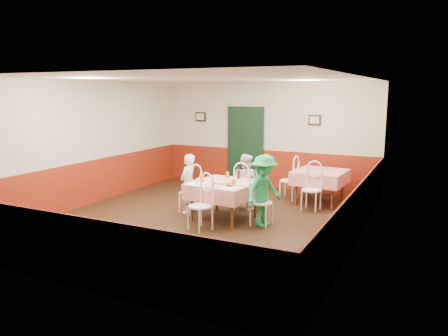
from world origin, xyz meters
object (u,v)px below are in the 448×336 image
at_px(chair_near, 200,206).
at_px(diner_far, 246,182).
at_px(chair_right, 261,203).
at_px(pizza, 223,182).
at_px(wallet, 229,186).
at_px(beer_bottle, 238,174).
at_px(second_table, 320,187).
at_px(chair_second_a, 289,181).
at_px(glass_a, 202,178).
at_px(chair_far, 244,189).
at_px(glass_c, 227,175).
at_px(diner_left, 188,184).
at_px(chair_second_b, 311,190).
at_px(main_table, 224,201).
at_px(diner_right, 264,191).
at_px(glass_b, 234,183).
at_px(chair_left, 190,192).

relative_size(chair_near, diner_far, 0.73).
height_order(chair_right, pizza, chair_right).
bearing_deg(wallet, beer_bottle, 105.38).
bearing_deg(wallet, second_table, 70.25).
relative_size(chair_second_a, pizza, 2.14).
xyz_separation_m(chair_right, diner_far, (-0.76, 0.98, 0.16)).
bearing_deg(chair_second_a, glass_a, -20.36).
bearing_deg(beer_bottle, chair_far, 97.31).
height_order(chair_right, wallet, chair_right).
height_order(glass_c, diner_left, diner_left).
bearing_deg(chair_second_b, beer_bottle, -137.56).
xyz_separation_m(main_table, diner_right, (0.90, -0.09, 0.32)).
height_order(glass_b, diner_right, diner_right).
relative_size(chair_left, chair_near, 1.00).
height_order(chair_left, glass_c, chair_left).
bearing_deg(chair_near, chair_left, 149.86).
distance_m(glass_b, beer_bottle, 0.69).
distance_m(glass_c, diner_far, 0.57).
bearing_deg(chair_second_b, chair_far, -153.17).
bearing_deg(diner_left, main_table, 83.82).
relative_size(chair_far, chair_second_a, 1.00).
height_order(glass_a, beer_bottle, beer_bottle).
bearing_deg(diner_far, glass_b, 119.22).
bearing_deg(glass_c, chair_far, 65.40).
bearing_deg(chair_second_b, chair_left, -145.57).
height_order(chair_left, chair_right, same).
bearing_deg(glass_b, chair_near, -125.75).
bearing_deg(chair_right, glass_b, 110.63).
height_order(chair_second_b, glass_a, glass_a).
distance_m(main_table, second_table, 2.59).
distance_m(main_table, chair_near, 0.85).
relative_size(chair_left, diner_far, 0.73).
bearing_deg(second_table, chair_right, -104.54).
xyz_separation_m(chair_right, pizza, (-0.84, 0.04, 0.32)).
bearing_deg(wallet, chair_second_a, 85.99).
xyz_separation_m(glass_a, wallet, (0.66, -0.11, -0.07)).
distance_m(beer_bottle, diner_far, 0.57).
bearing_deg(chair_left, glass_c, 130.04).
relative_size(chair_second_b, glass_a, 5.88).
xyz_separation_m(chair_right, chair_second_b, (0.58, 1.49, 0.00)).
height_order(main_table, chair_near, chair_near).
distance_m(chair_right, chair_second_b, 1.60).
relative_size(chair_far, beer_bottle, 3.88).
relative_size(chair_right, diner_right, 0.65).
xyz_separation_m(chair_left, wallet, (1.11, -0.39, 0.32)).
distance_m(chair_second_b, glass_b, 2.03).
xyz_separation_m(chair_right, diner_left, (-1.74, 0.17, 0.18)).
bearing_deg(chair_right, glass_a, 96.26).
height_order(chair_second_b, diner_right, diner_right).
height_order(pizza, glass_c, glass_c).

